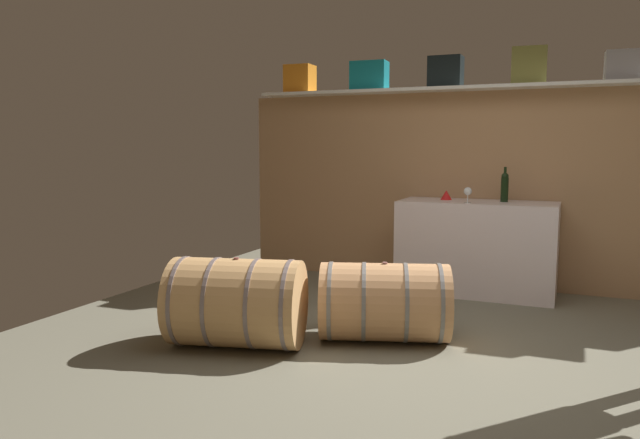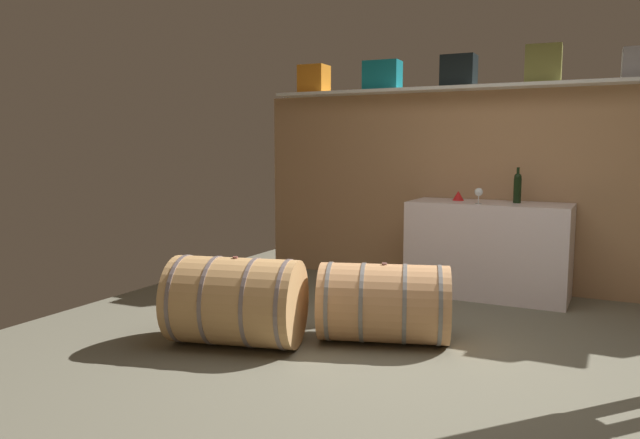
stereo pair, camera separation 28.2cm
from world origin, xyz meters
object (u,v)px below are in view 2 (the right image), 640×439
wine_glass (479,193)px  wine_barrel_far (236,301)px  toolcase_black (459,71)px  wine_barrel_near (384,303)px  toolcase_teal (382,76)px  toolcase_olive (544,64)px  toolcase_orange (314,79)px  red_funnel (458,196)px  wine_bottle_dark (517,187)px  work_cabinet (488,249)px

wine_glass → wine_barrel_far: wine_glass is taller
toolcase_black → wine_barrel_near: 2.66m
toolcase_teal → wine_barrel_near: (0.78, -1.93, -1.83)m
toolcase_black → toolcase_olive: 0.77m
toolcase_orange → wine_glass: size_ratio=2.03×
wine_glass → red_funnel: size_ratio=1.32×
wine_barrel_far → toolcase_teal: bearing=72.7°
red_funnel → wine_barrel_far: bearing=-112.9°
wine_bottle_dark → toolcase_orange: bearing=176.0°
wine_bottle_dark → red_funnel: (-0.55, 0.01, -0.10)m
toolcase_olive → toolcase_orange: bearing=176.1°
toolcase_olive → red_funnel: (-0.71, -0.14, -1.21)m
toolcase_olive → toolcase_teal: bearing=176.1°
toolcase_orange → toolcase_black: toolcase_black is taller
toolcase_teal → work_cabinet: 2.05m
wine_bottle_dark → wine_glass: wine_bottle_dark is taller
work_cabinet → wine_glass: 0.58m
toolcase_orange → wine_barrel_far: (0.65, -2.46, -1.80)m
toolcase_black → toolcase_olive: size_ratio=0.95×
wine_barrel_near → toolcase_teal: bearing=93.4°
wine_barrel_near → toolcase_olive: bearing=49.6°
toolcase_orange → toolcase_olive: 2.34m
toolcase_orange → toolcase_teal: (0.79, 0.00, -0.00)m
work_cabinet → wine_glass: wine_glass is taller
toolcase_black → red_funnel: bearing=-65.5°
toolcase_orange → work_cabinet: 2.58m
toolcase_olive → wine_barrel_near: (-0.77, -1.93, -1.85)m
wine_bottle_dark → wine_barrel_near: wine_bottle_dark is taller
toolcase_orange → wine_glass: (1.88, -0.40, -1.13)m
toolcase_orange → toolcase_teal: toolcase_orange is taller
wine_glass → toolcase_orange: bearing=168.1°
wine_barrel_near → wine_glass: bearing=59.8°
toolcase_orange → red_funnel: size_ratio=2.68×
toolcase_orange → wine_barrel_far: bearing=-76.9°
work_cabinet → toolcase_teal: bearing=169.4°
wine_bottle_dark → wine_barrel_near: 2.02m
toolcase_black → red_funnel: toolcase_black is taller
wine_barrel_far → work_cabinet: bearing=45.7°
toolcase_teal → wine_glass: bearing=-22.6°
work_cabinet → wine_bottle_dark: 0.63m
work_cabinet → wine_barrel_far: 2.59m
work_cabinet → wine_bottle_dark: size_ratio=4.44×
toolcase_teal → red_funnel: (0.85, -0.14, -1.19)m
red_funnel → toolcase_orange: bearing=175.1°
toolcase_teal → wine_glass: 1.62m
wine_glass → toolcase_teal: bearing=160.1°
work_cabinet → wine_barrel_near: bearing=-102.6°
toolcase_teal → red_funnel: 1.46m
toolcase_black → work_cabinet: toolcase_black is taller
work_cabinet → wine_glass: bearing=-110.2°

